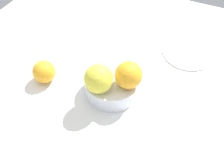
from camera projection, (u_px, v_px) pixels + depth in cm
name	position (u px, v px, depth cm)	size (l,w,h in cm)	color
ground_plane	(112.00, 93.00, 69.59)	(110.00, 110.00, 2.00)	white
fruit_bowl	(112.00, 86.00, 67.11)	(14.38, 14.38, 4.86)	silver
orange_in_bowl_0	(98.00, 79.00, 60.40)	(7.13, 7.13, 7.13)	yellow
orange_in_bowl_1	(128.00, 76.00, 61.12)	(6.87, 6.87, 6.87)	#F9A823
orange_loose_0	(44.00, 72.00, 69.32)	(6.30, 6.30, 6.30)	#F9A823
side_plate	(188.00, 53.00, 78.60)	(15.61, 15.61, 0.80)	silver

